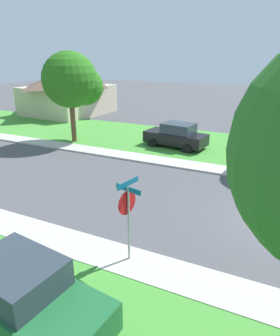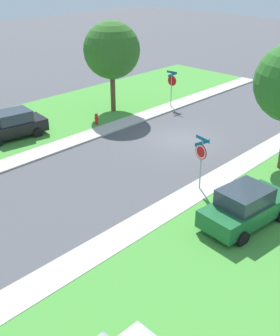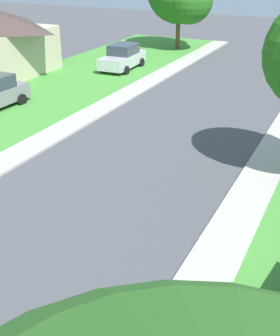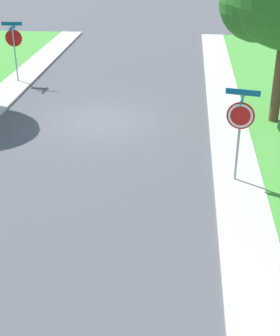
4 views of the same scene
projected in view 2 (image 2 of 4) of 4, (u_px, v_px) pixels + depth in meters
name	position (u px, v px, depth m)	size (l,w,h in m)	color
ground_plane	(182.00, 140.00, 26.44)	(120.00, 120.00, 0.00)	#4C4C51
sidewalk_west	(79.00, 261.00, 15.74)	(1.40, 56.00, 0.10)	#B7B2A8
lawn_west	(177.00, 330.00, 12.84)	(8.00, 56.00, 0.08)	#479338
stop_sign_near_corner	(172.00, 83.00, 31.47)	(0.92, 0.92, 2.77)	#9E9EA3
stop_sign_far_corner	(201.00, 155.00, 19.91)	(0.90, 0.90, 2.77)	#9E9EA3
car_black_far_down_street	(12.00, 125.00, 26.33)	(2.49, 4.51, 1.76)	black
car_green_driveway_right	(246.00, 207.00, 17.67)	(2.42, 4.49, 1.76)	#1E6033
tree_across_right	(111.00, 51.00, 29.69)	(4.29, 3.99, 6.49)	brown
fire_hydrant	(96.00, 119.00, 28.61)	(0.38, 0.22, 0.83)	red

